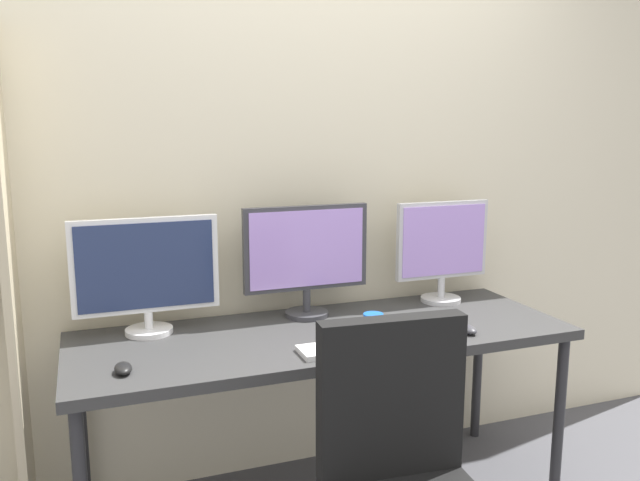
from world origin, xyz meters
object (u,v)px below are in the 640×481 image
Objects in this scene: monitor_right at (442,247)px; keyboard_main at (347,348)px; monitor_center at (306,255)px; desk at (324,344)px; mouse_left_side at (468,329)px; coffee_mug at (374,325)px; mouse_right_side at (123,368)px; monitor_left at (146,271)px.

monitor_right is 0.82m from keyboard_main.
desk is at bearing -90.00° from monitor_center.
monitor_center is 1.16× the size of monitor_right.
coffee_mug is at bearing 165.69° from mouse_left_side.
keyboard_main is (0.00, -0.23, 0.06)m from desk.
monitor_center is at bearing 180.00° from monitor_right.
monitor_right is at bearing 15.31° from mouse_right_side.
coffee_mug reaches higher than keyboard_main.
mouse_left_side is at bearing -23.08° from desk.
mouse_right_side is (-1.41, -0.38, -0.23)m from monitor_right.
coffee_mug is (-0.49, -0.34, -0.21)m from monitor_right.
monitor_right is (1.29, -0.00, 0.01)m from monitor_left.
monitor_center is at bearing 26.77° from mouse_right_side.
mouse_right_side is at bearing -164.69° from monitor_right.
desk is at bearing -161.73° from monitor_right.
desk is 20.06× the size of mouse_right_side.
monitor_left is 1.29m from monitor_right.
monitor_left is 1.25m from mouse_left_side.
mouse_left_side and mouse_right_side have the same top height.
monitor_right reaches higher than keyboard_main.
desk is at bearing 156.92° from mouse_left_side.
monitor_center is 1.51× the size of keyboard_main.
monitor_center reaches higher than keyboard_main.
mouse_right_side is at bearing -107.29° from monitor_left.
monitor_center is 5.53× the size of mouse_left_side.
monitor_left reaches higher than coffee_mug.
mouse_left_side is (-0.13, -0.43, -0.23)m from monitor_right.
monitor_right is at bearing -0.00° from monitor_left.
mouse_left_side is (0.51, 0.01, 0.01)m from keyboard_main.
desk is 0.38m from monitor_center.
monitor_left is 0.89m from coffee_mug.
monitor_left is 0.64m from monitor_center.
coffee_mug reaches higher than mouse_right_side.
monitor_right is at bearing 34.52° from keyboard_main.
monitor_center is 5.53× the size of mouse_right_side.
mouse_left_side is 1.00× the size of mouse_right_side.
mouse_left_side is (1.15, -0.43, -0.23)m from monitor_left.
desk is 0.22m from coffee_mug.
monitor_left is at bearing 145.48° from keyboard_main.
desk is 0.74m from monitor_right.
monitor_left is 0.46m from mouse_right_side.
monitor_left is 5.17× the size of coffee_mug.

